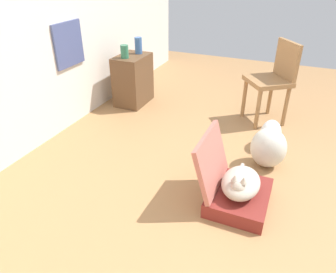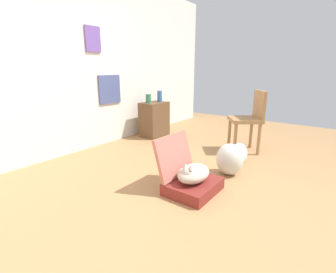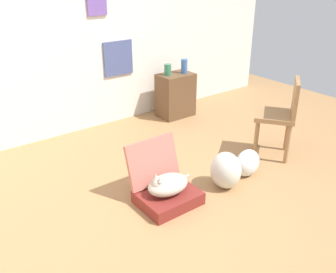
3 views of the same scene
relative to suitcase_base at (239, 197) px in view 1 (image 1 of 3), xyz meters
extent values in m
plane|color=#9E7247|center=(0.16, -0.17, -0.06)|extent=(7.68, 7.68, 0.00)
cube|color=silver|center=(0.16, 2.09, 1.24)|extent=(6.40, 0.12, 2.60)
cube|color=#435081|center=(0.70, 2.02, 0.82)|extent=(0.42, 0.02, 0.45)
cube|color=maroon|center=(0.00, 0.00, 0.00)|extent=(0.53, 0.44, 0.12)
cube|color=#B26356|center=(0.00, 0.23, 0.27)|extent=(0.53, 0.16, 0.43)
ellipsoid|color=#B2A899|center=(0.00, 0.00, 0.14)|extent=(0.40, 0.28, 0.16)
sphere|color=#B2A899|center=(-0.11, 0.00, 0.18)|extent=(0.11, 0.11, 0.11)
cone|color=#B2A899|center=(-0.11, -0.03, 0.25)|extent=(0.05, 0.05, 0.05)
cone|color=#B2A899|center=(-0.11, 0.03, 0.25)|extent=(0.05, 0.05, 0.05)
cylinder|color=#B2A899|center=(0.18, 0.04, 0.10)|extent=(0.20, 0.03, 0.07)
ellipsoid|color=silver|center=(0.61, -0.12, 0.13)|extent=(0.29, 0.31, 0.37)
ellipsoid|color=silver|center=(0.95, -0.10, 0.09)|extent=(0.29, 0.20, 0.29)
cube|color=brown|center=(1.41, 1.68, 0.25)|extent=(0.49, 0.34, 0.62)
cylinder|color=#2D7051|center=(1.29, 1.70, 0.63)|extent=(0.09, 0.09, 0.15)
cylinder|color=#38609E|center=(1.53, 1.65, 0.66)|extent=(0.09, 0.09, 0.20)
cylinder|color=olive|center=(1.56, 0.29, 0.17)|extent=(0.04, 0.04, 0.46)
cylinder|color=olive|center=(1.29, 0.09, 0.17)|extent=(0.04, 0.04, 0.46)
cylinder|color=olive|center=(1.76, 0.03, 0.17)|extent=(0.04, 0.04, 0.46)
cylinder|color=olive|center=(1.50, -0.17, 0.17)|extent=(0.04, 0.04, 0.46)
cube|color=olive|center=(1.53, 0.06, 0.42)|extent=(0.59, 0.59, 0.05)
cube|color=olive|center=(1.64, -0.09, 0.65)|extent=(0.34, 0.27, 0.39)
camera|label=1|loc=(-1.94, -0.24, 1.60)|focal=33.83mm
camera|label=2|loc=(-1.94, -1.13, 1.14)|focal=26.16mm
camera|label=3|loc=(-1.72, -2.27, 1.94)|focal=39.67mm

